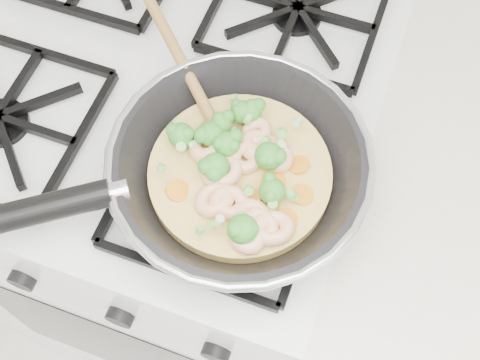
% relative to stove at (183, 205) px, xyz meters
% --- Properties ---
extents(stove, '(0.60, 0.60, 0.92)m').
position_rel_stove_xyz_m(stove, '(0.00, 0.00, 0.00)').
color(stove, white).
rests_on(stove, ground).
extents(skillet, '(0.44, 0.45, 0.10)m').
position_rel_stove_xyz_m(skillet, '(0.16, -0.14, 0.50)').
color(skillet, black).
rests_on(skillet, stove).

